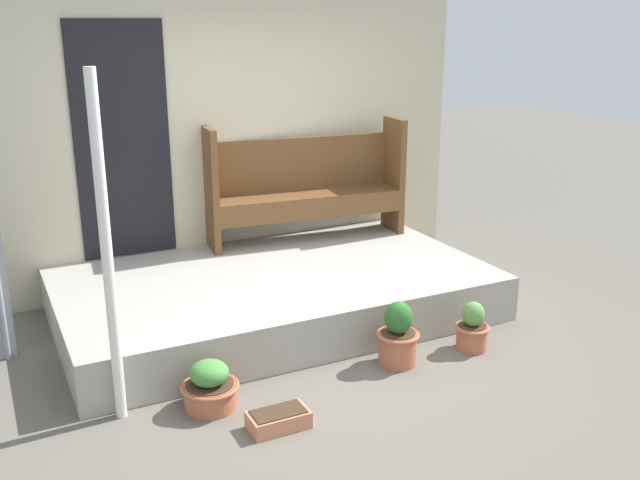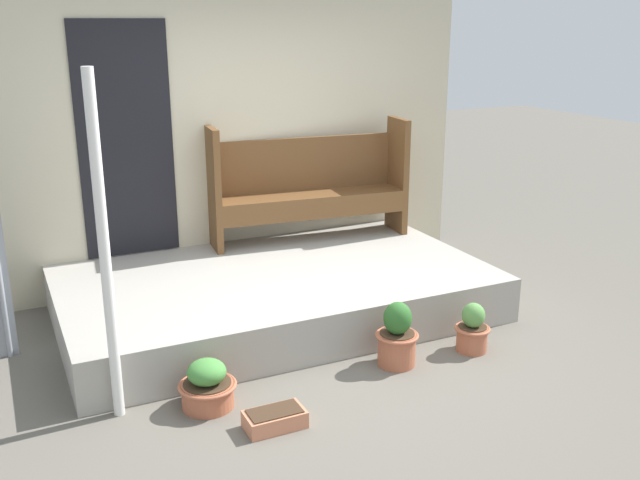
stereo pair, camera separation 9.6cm
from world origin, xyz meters
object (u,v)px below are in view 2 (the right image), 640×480
at_px(support_post, 105,253).
at_px(planter_box_rect, 275,419).
at_px(bench, 308,182).
at_px(flower_pot_left, 207,386).
at_px(flower_pot_right, 472,330).
at_px(flower_pot_middle, 397,338).

relative_size(support_post, planter_box_rect, 5.83).
height_order(bench, flower_pot_left, bench).
bearing_deg(planter_box_rect, flower_pot_left, 125.67).
bearing_deg(flower_pot_left, planter_box_rect, -54.33).
xyz_separation_m(flower_pot_left, flower_pot_right, (2.02, -0.06, 0.02)).
bearing_deg(bench, flower_pot_middle, -90.72).
height_order(bench, planter_box_rect, bench).
distance_m(support_post, flower_pot_right, 2.71).
relative_size(support_post, flower_pot_middle, 4.47).
distance_m(support_post, bench, 2.83).
height_order(flower_pot_left, flower_pot_middle, flower_pot_middle).
bearing_deg(bench, support_post, -133.81).
distance_m(flower_pot_middle, flower_pot_right, 0.63).
bearing_deg(flower_pot_middle, flower_pot_left, 179.39).
height_order(support_post, flower_pot_left, support_post).
distance_m(flower_pot_right, planter_box_rect, 1.76).
bearing_deg(planter_box_rect, bench, 61.21).
bearing_deg(bench, flower_pot_right, -73.31).
height_order(flower_pot_right, planter_box_rect, flower_pot_right).
relative_size(bench, flower_pot_left, 5.04).
bearing_deg(bench, flower_pot_left, -123.46).
distance_m(flower_pot_middle, planter_box_rect, 1.18).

